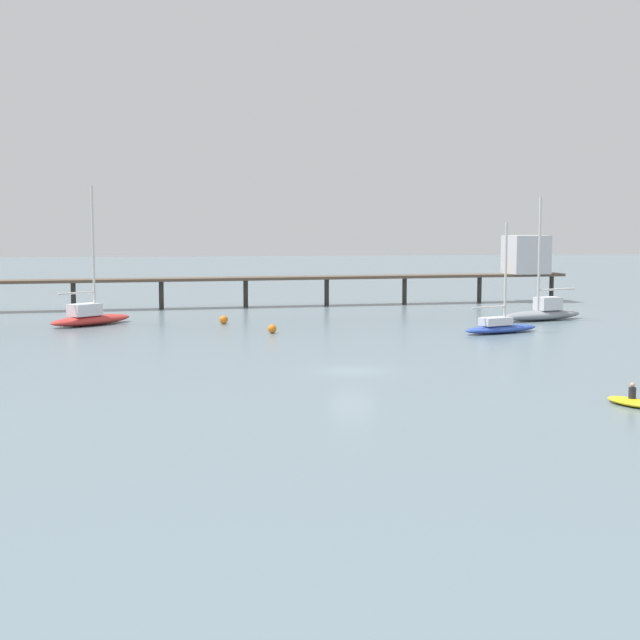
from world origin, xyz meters
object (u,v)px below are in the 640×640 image
(sailboat_blue, at_px, (500,326))
(sailboat_gray, at_px, (543,312))
(mooring_buoy_far, at_px, (224,320))
(pier, at_px, (427,265))
(dinghy_yellow, at_px, (632,401))
(mooring_buoy_mid, at_px, (272,329))
(sailboat_red, at_px, (90,316))

(sailboat_blue, height_order, sailboat_gray, sailboat_gray)
(sailboat_gray, xyz_separation_m, mooring_buoy_far, (-29.29, 0.36, -0.42))
(pier, relative_size, sailboat_gray, 5.67)
(pier, xyz_separation_m, sailboat_blue, (-0.75, -28.12, -3.70))
(mooring_buoy_far, bearing_deg, sailboat_gray, -0.71)
(sailboat_blue, bearing_deg, pier, 88.48)
(dinghy_yellow, bearing_deg, sailboat_blue, 84.01)
(sailboat_gray, distance_m, mooring_buoy_far, 29.29)
(sailboat_blue, bearing_deg, dinghy_yellow, -95.99)
(sailboat_blue, height_order, mooring_buoy_mid, sailboat_blue)
(pier, relative_size, dinghy_yellow, 20.10)
(pier, relative_size, sailboat_blue, 7.15)
(sailboat_red, bearing_deg, sailboat_gray, -1.35)
(sailboat_red, relative_size, sailboat_blue, 1.36)
(sailboat_red, distance_m, sailboat_blue, 35.37)
(sailboat_gray, bearing_deg, sailboat_red, 178.65)
(sailboat_red, bearing_deg, dinghy_yellow, -52.61)
(dinghy_yellow, xyz_separation_m, mooring_buoy_far, (-19.04, 39.59, 0.17))
(pier, bearing_deg, sailboat_red, -152.62)
(pier, distance_m, dinghy_yellow, 58.39)
(pier, height_order, mooring_buoy_far, pier)
(mooring_buoy_far, bearing_deg, dinghy_yellow, -64.31)
(mooring_buoy_mid, bearing_deg, sailboat_red, 152.58)
(dinghy_yellow, relative_size, mooring_buoy_mid, 4.44)
(pier, distance_m, sailboat_gray, 20.23)
(sailboat_red, relative_size, dinghy_yellow, 3.82)
(sailboat_gray, bearing_deg, mooring_buoy_mid, -164.57)
(pier, relative_size, sailboat_red, 5.27)
(sailboat_gray, height_order, mooring_buoy_far, sailboat_gray)
(mooring_buoy_mid, bearing_deg, dinghy_yellow, -64.60)
(pier, height_order, dinghy_yellow, pier)
(sailboat_blue, xyz_separation_m, sailboat_gray, (7.10, 9.23, 0.19))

